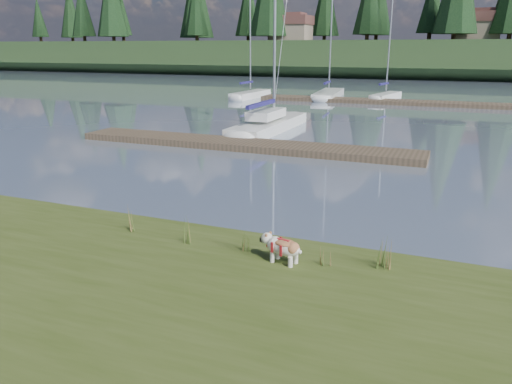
% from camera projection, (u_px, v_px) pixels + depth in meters
% --- Properties ---
extents(ground, '(200.00, 200.00, 0.00)m').
position_uv_depth(ground, '(394.00, 104.00, 39.71)').
color(ground, gray).
rests_on(ground, ground).
extents(bank, '(60.00, 9.00, 0.35)m').
position_uv_depth(bank, '(88.00, 331.00, 7.66)').
color(bank, '#3F4D1D').
rests_on(bank, ground).
extents(ridge, '(200.00, 20.00, 5.00)m').
position_uv_depth(ridge, '(432.00, 59.00, 77.23)').
color(ridge, '#203519').
rests_on(ridge, ground).
extents(bulldog, '(0.90, 0.47, 0.53)m').
position_uv_depth(bulldog, '(283.00, 246.00, 9.61)').
color(bulldog, silver).
rests_on(bulldog, bank).
extents(sailboat_main, '(1.85, 8.86, 12.72)m').
position_uv_depth(sailboat_main, '(273.00, 121.00, 27.50)').
color(sailboat_main, white).
rests_on(sailboat_main, ground).
extents(dock_near, '(16.00, 2.00, 0.30)m').
position_uv_depth(dock_near, '(242.00, 144.00, 22.45)').
color(dock_near, '#4C3D2C').
rests_on(dock_near, ground).
extents(dock_far, '(26.00, 2.20, 0.30)m').
position_uv_depth(dock_far, '(420.00, 103.00, 38.94)').
color(dock_far, '#4C3D2C').
rests_on(dock_far, ground).
extents(sailboat_bg_0, '(1.68, 6.68, 9.76)m').
position_uv_depth(sailboat_bg_0, '(253.00, 94.00, 44.76)').
color(sailboat_bg_0, white).
rests_on(sailboat_bg_0, ground).
extents(sailboat_bg_1, '(2.62, 9.04, 13.19)m').
position_uv_depth(sailboat_bg_1, '(330.00, 93.00, 45.23)').
color(sailboat_bg_1, white).
rests_on(sailboat_bg_1, ground).
extents(sailboat_bg_2, '(2.21, 5.84, 8.87)m').
position_uv_depth(sailboat_bg_2, '(388.00, 96.00, 42.90)').
color(sailboat_bg_2, white).
rests_on(sailboat_bg_2, ground).
extents(weed_0, '(0.17, 0.14, 0.67)m').
position_uv_depth(weed_0, '(185.00, 232.00, 10.52)').
color(weed_0, '#475B23').
rests_on(weed_0, bank).
extents(weed_1, '(0.17, 0.14, 0.44)m').
position_uv_depth(weed_1, '(247.00, 242.00, 10.20)').
color(weed_1, '#475B23').
rests_on(weed_1, bank).
extents(weed_2, '(0.17, 0.14, 0.64)m').
position_uv_depth(weed_2, '(386.00, 254.00, 9.40)').
color(weed_2, '#475B23').
rests_on(weed_2, bank).
extents(weed_3, '(0.17, 0.14, 0.59)m').
position_uv_depth(weed_3, '(131.00, 220.00, 11.31)').
color(weed_3, '#475B23').
rests_on(weed_3, bank).
extents(weed_4, '(0.17, 0.14, 0.40)m').
position_uv_depth(weed_4, '(326.00, 256.00, 9.56)').
color(weed_4, '#475B23').
rests_on(weed_4, bank).
extents(weed_5, '(0.17, 0.14, 0.68)m').
position_uv_depth(weed_5, '(383.00, 255.00, 9.32)').
color(weed_5, '#475B23').
rests_on(weed_5, bank).
extents(mud_lip, '(60.00, 0.50, 0.14)m').
position_uv_depth(mud_lip, '(216.00, 239.00, 11.60)').
color(mud_lip, '#33281C').
rests_on(mud_lip, ground).
extents(conifer_1, '(4.40, 4.40, 11.30)m').
position_uv_depth(conifer_1, '(196.00, 6.00, 87.49)').
color(conifer_1, '#382619').
rests_on(conifer_1, ridge).
extents(house_0, '(6.30, 5.30, 4.65)m').
position_uv_depth(house_0, '(291.00, 28.00, 81.19)').
color(house_0, gray).
rests_on(house_0, ridge).
extents(house_1, '(6.30, 5.30, 4.65)m').
position_uv_depth(house_1, '(478.00, 26.00, 71.93)').
color(house_1, gray).
rests_on(house_1, ridge).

